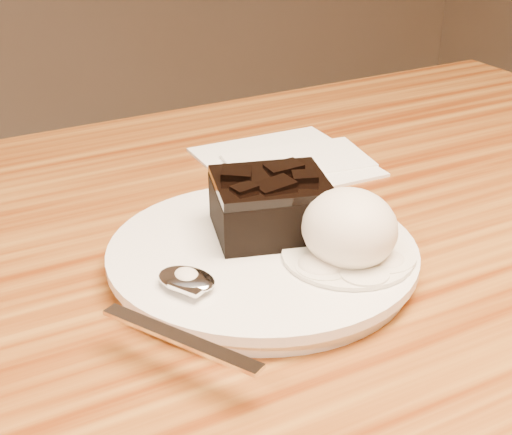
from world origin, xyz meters
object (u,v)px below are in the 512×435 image
plate (262,259)px  brownie (270,209)px  ice_cream_scoop (349,228)px  spoon (187,281)px  napkin (284,160)px

plate → brownie: size_ratio=2.77×
plate → ice_cream_scoop: bearing=-43.4°
ice_cream_scoop → spoon: 0.12m
brownie → spoon: bearing=-154.3°
spoon → plate: bearing=-8.9°
plate → napkin: 0.21m
plate → napkin: bearing=54.6°
brownie → spoon: (-0.09, -0.04, -0.01)m
plate → spoon: 0.08m
napkin → brownie: bearing=-124.4°
ice_cream_scoop → napkin: size_ratio=0.48×
brownie → ice_cream_scoop: bearing=-65.4°
brownie → napkin: 0.19m
brownie → ice_cream_scoop: 0.07m
ice_cream_scoop → napkin: ice_cream_scoop is taller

